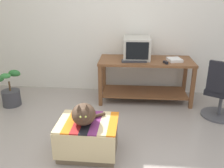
{
  "coord_description": "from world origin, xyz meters",
  "views": [
    {
      "loc": [
        0.35,
        -2.34,
        1.76
      ],
      "look_at": [
        0.04,
        0.85,
        0.55
      ],
      "focal_mm": 38.78,
      "sensor_mm": 36.0,
      "label": 1
    }
  ],
  "objects_px": {
    "desk": "(145,73)",
    "stapler": "(166,62)",
    "keyboard": "(134,61)",
    "ottoman_with_blanket": "(88,137)",
    "cat": "(84,114)",
    "tv_monitor": "(137,48)",
    "office_chair": "(221,94)",
    "potted_plant": "(11,92)",
    "book": "(174,60)"
  },
  "relations": [
    {
      "from": "tv_monitor",
      "to": "potted_plant",
      "type": "xyz_separation_m",
      "value": [
        -2.05,
        -0.52,
        -0.67
      ]
    },
    {
      "from": "potted_plant",
      "to": "office_chair",
      "type": "xyz_separation_m",
      "value": [
        3.29,
        -0.12,
        0.16
      ]
    },
    {
      "from": "keyboard",
      "to": "stapler",
      "type": "bearing_deg",
      "value": -12.21
    },
    {
      "from": "cat",
      "to": "office_chair",
      "type": "bearing_deg",
      "value": 19.84
    },
    {
      "from": "keyboard",
      "to": "book",
      "type": "distance_m",
      "value": 0.67
    },
    {
      "from": "office_chair",
      "to": "stapler",
      "type": "distance_m",
      "value": 0.93
    },
    {
      "from": "ottoman_with_blanket",
      "to": "office_chair",
      "type": "bearing_deg",
      "value": 30.17
    },
    {
      "from": "desk",
      "to": "office_chair",
      "type": "relative_size",
      "value": 1.76
    },
    {
      "from": "tv_monitor",
      "to": "office_chair",
      "type": "bearing_deg",
      "value": -28.46
    },
    {
      "from": "tv_monitor",
      "to": "stapler",
      "type": "relative_size",
      "value": 4.67
    },
    {
      "from": "tv_monitor",
      "to": "keyboard",
      "type": "relative_size",
      "value": 1.28
    },
    {
      "from": "keyboard",
      "to": "office_chair",
      "type": "relative_size",
      "value": 0.45
    },
    {
      "from": "keyboard",
      "to": "ottoman_with_blanket",
      "type": "bearing_deg",
      "value": -114.04
    },
    {
      "from": "book",
      "to": "potted_plant",
      "type": "relative_size",
      "value": 0.39
    },
    {
      "from": "tv_monitor",
      "to": "office_chair",
      "type": "distance_m",
      "value": 1.48
    },
    {
      "from": "desk",
      "to": "tv_monitor",
      "type": "height_order",
      "value": "tv_monitor"
    },
    {
      "from": "desk",
      "to": "ottoman_with_blanket",
      "type": "height_order",
      "value": "desk"
    },
    {
      "from": "desk",
      "to": "cat",
      "type": "distance_m",
      "value": 1.79
    },
    {
      "from": "office_chair",
      "to": "keyboard",
      "type": "bearing_deg",
      "value": 13.21
    },
    {
      "from": "tv_monitor",
      "to": "book",
      "type": "distance_m",
      "value": 0.64
    },
    {
      "from": "ottoman_with_blanket",
      "to": "stapler",
      "type": "distance_m",
      "value": 1.78
    },
    {
      "from": "desk",
      "to": "office_chair",
      "type": "distance_m",
      "value": 1.23
    },
    {
      "from": "book",
      "to": "desk",
      "type": "bearing_deg",
      "value": 161.64
    },
    {
      "from": "cat",
      "to": "potted_plant",
      "type": "distance_m",
      "value": 1.93
    },
    {
      "from": "cat",
      "to": "potted_plant",
      "type": "xyz_separation_m",
      "value": [
        -1.48,
        1.19,
        -0.3
      ]
    },
    {
      "from": "keyboard",
      "to": "desk",
      "type": "bearing_deg",
      "value": 33.05
    },
    {
      "from": "potted_plant",
      "to": "office_chair",
      "type": "height_order",
      "value": "office_chair"
    },
    {
      "from": "cat",
      "to": "keyboard",
      "type": "bearing_deg",
      "value": 59.71
    },
    {
      "from": "potted_plant",
      "to": "stapler",
      "type": "xyz_separation_m",
      "value": [
        2.5,
        0.23,
        0.51
      ]
    },
    {
      "from": "desk",
      "to": "tv_monitor",
      "type": "bearing_deg",
      "value": 153.93
    },
    {
      "from": "ottoman_with_blanket",
      "to": "cat",
      "type": "height_order",
      "value": "cat"
    },
    {
      "from": "tv_monitor",
      "to": "ottoman_with_blanket",
      "type": "height_order",
      "value": "tv_monitor"
    },
    {
      "from": "desk",
      "to": "ottoman_with_blanket",
      "type": "bearing_deg",
      "value": -114.57
    },
    {
      "from": "book",
      "to": "potted_plant",
      "type": "distance_m",
      "value": 2.74
    },
    {
      "from": "potted_plant",
      "to": "office_chair",
      "type": "distance_m",
      "value": 3.29
    },
    {
      "from": "book",
      "to": "ottoman_with_blanket",
      "type": "bearing_deg",
      "value": -139.78
    },
    {
      "from": "keyboard",
      "to": "office_chair",
      "type": "bearing_deg",
      "value": -22.99
    },
    {
      "from": "cat",
      "to": "potted_plant",
      "type": "bearing_deg",
      "value": 130.25
    },
    {
      "from": "stapler",
      "to": "tv_monitor",
      "type": "bearing_deg",
      "value": 123.76
    },
    {
      "from": "desk",
      "to": "stapler",
      "type": "height_order",
      "value": "stapler"
    },
    {
      "from": "tv_monitor",
      "to": "office_chair",
      "type": "xyz_separation_m",
      "value": [
        1.24,
        -0.64,
        -0.51
      ]
    },
    {
      "from": "potted_plant",
      "to": "cat",
      "type": "bearing_deg",
      "value": -38.82
    },
    {
      "from": "book",
      "to": "ottoman_with_blanket",
      "type": "relative_size",
      "value": 0.36
    },
    {
      "from": "keyboard",
      "to": "potted_plant",
      "type": "height_order",
      "value": "keyboard"
    },
    {
      "from": "keyboard",
      "to": "ottoman_with_blanket",
      "type": "relative_size",
      "value": 0.59
    },
    {
      "from": "desk",
      "to": "stapler",
      "type": "relative_size",
      "value": 14.23
    },
    {
      "from": "keyboard",
      "to": "potted_plant",
      "type": "bearing_deg",
      "value": -176.89
    },
    {
      "from": "ottoman_with_blanket",
      "to": "cat",
      "type": "bearing_deg",
      "value": -124.22
    },
    {
      "from": "potted_plant",
      "to": "stapler",
      "type": "bearing_deg",
      "value": 5.29
    },
    {
      "from": "keyboard",
      "to": "ottoman_with_blanket",
      "type": "xyz_separation_m",
      "value": [
        -0.49,
        -1.44,
        -0.53
      ]
    }
  ]
}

